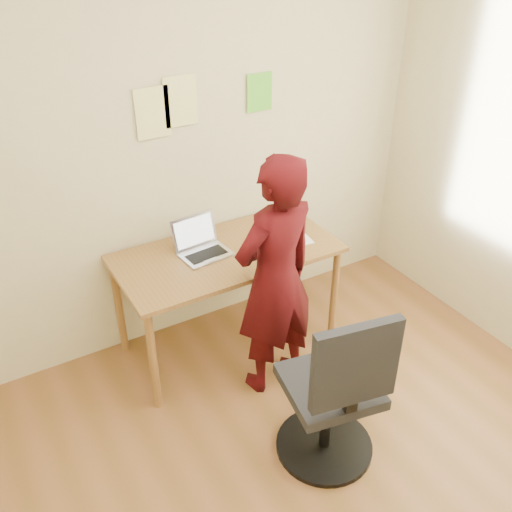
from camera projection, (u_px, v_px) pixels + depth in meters
room at (363, 286)px, 2.20m from camera, size 3.58×3.58×2.78m
desk at (227, 263)px, 3.63m from camera, size 1.40×0.70×0.74m
laptop at (201, 245)px, 3.55m from camera, size 0.33×0.30×0.22m
paper_sheet at (289, 235)px, 3.76m from camera, size 0.26×0.34×0.00m
phone at (286, 253)px, 3.56m from camera, size 0.11×0.14×0.01m
wall_note_left at (153, 113)px, 3.29m from camera, size 0.21×0.00×0.30m
wall_note_mid at (181, 101)px, 3.34m from camera, size 0.21×0.00×0.30m
wall_note_right at (260, 92)px, 3.59m from camera, size 0.18×0.00×0.24m
office_chair at (335, 399)px, 2.92m from camera, size 0.54×0.55×1.03m
person at (275, 279)px, 3.27m from camera, size 0.61×0.44×1.53m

